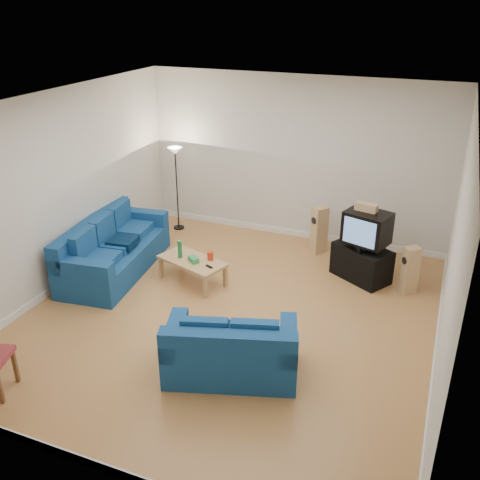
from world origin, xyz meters
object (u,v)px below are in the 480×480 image
at_px(sofa_loveseat, 231,354).
at_px(tv_stand, 361,263).
at_px(coffee_table, 192,263).
at_px(television, 367,228).
at_px(sofa_three_seat, 112,252).

bearing_deg(sofa_loveseat, tv_stand, 54.06).
xyz_separation_m(coffee_table, tv_stand, (2.64, 1.21, -0.07)).
distance_m(sofa_loveseat, tv_stand, 3.41).
bearing_deg(sofa_loveseat, television, 53.43).
relative_size(sofa_three_seat, tv_stand, 2.65).
relative_size(coffee_table, tv_stand, 1.33).
distance_m(coffee_table, tv_stand, 2.91).
height_order(sofa_three_seat, coffee_table, sofa_three_seat).
relative_size(sofa_loveseat, television, 2.25).
distance_m(sofa_loveseat, television, 3.46).
bearing_deg(coffee_table, sofa_loveseat, -52.41).
bearing_deg(tv_stand, sofa_loveseat, -77.61).
bearing_deg(television, sofa_loveseat, -91.41).
xyz_separation_m(tv_stand, television, (0.03, -0.02, 0.67)).
xyz_separation_m(sofa_loveseat, coffee_table, (-1.56, 2.02, 0.05)).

